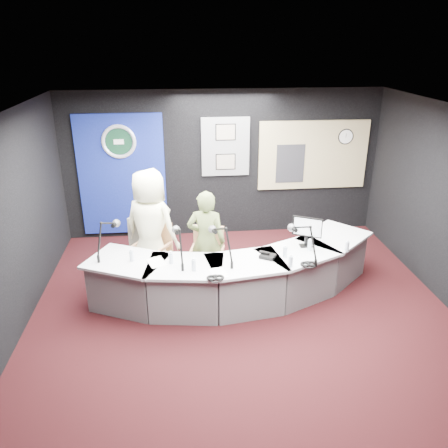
{
  "coord_description": "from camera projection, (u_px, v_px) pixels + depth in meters",
  "views": [
    {
      "loc": [
        -0.82,
        -5.29,
        3.67
      ],
      "look_at": [
        -0.2,
        0.8,
        1.1
      ],
      "focal_mm": 36.0,
      "sensor_mm": 36.0,
      "label": 1
    }
  ],
  "objects": [
    {
      "name": "equipment_rack",
      "position": [
        290.0,
        164.0,
        8.62
      ],
      "size": [
        0.55,
        0.02,
        0.75
      ],
      "primitive_type": "cube",
      "color": "black",
      "rests_on": "booth_window_frame"
    },
    {
      "name": "framed_photo_lower",
      "position": [
        226.0,
        162.0,
        8.48
      ],
      "size": [
        0.34,
        0.02,
        0.27
      ],
      "primitive_type": "cube",
      "color": "#7F6F5D",
      "rests_on": "pinboard"
    },
    {
      "name": "paper_stack",
      "position": [
        157.0,
        262.0,
        6.27
      ],
      "size": [
        0.32,
        0.38,
        0.0
      ],
      "primitive_type": "cube",
      "rotation": [
        0.0,
        0.0,
        0.36
      ],
      "color": "white",
      "rests_on": "broadcast_desk"
    },
    {
      "name": "water_bottles",
      "position": [
        243.0,
        255.0,
        6.28
      ],
      "size": [
        3.17,
        0.54,
        0.18
      ],
      "primitive_type": null,
      "color": "silver",
      "rests_on": "broadcast_desk"
    },
    {
      "name": "boom_mic_a",
      "position": [
        107.0,
        234.0,
        6.43
      ],
      "size": [
        0.32,
        0.71,
        0.6
      ],
      "primitive_type": null,
      "color": "black",
      "rests_on": "broadcast_desk"
    },
    {
      "name": "person_woman",
      "position": [
        206.0,
        241.0,
        6.8
      ],
      "size": [
        0.66,
        0.52,
        1.6
      ],
      "primitive_type": "imported",
      "rotation": [
        0.0,
        0.0,
        2.89
      ],
      "color": "#596736",
      "rests_on": "ground"
    },
    {
      "name": "desk_phone",
      "position": [
        268.0,
        256.0,
        6.38
      ],
      "size": [
        0.26,
        0.25,
        0.05
      ],
      "primitive_type": "cube",
      "rotation": [
        0.0,
        0.0,
        -0.56
      ],
      "color": "black",
      "rests_on": "broadcast_desk"
    },
    {
      "name": "framed_photo_upper",
      "position": [
        226.0,
        132.0,
        8.26
      ],
      "size": [
        0.34,
        0.02,
        0.27
      ],
      "primitive_type": "cube",
      "color": "#7F6F5D",
      "rests_on": "pinboard"
    },
    {
      "name": "seal_center",
      "position": [
        119.0,
        142.0,
        8.13
      ],
      "size": [
        0.48,
        0.01,
        0.48
      ],
      "primitive_type": "cylinder",
      "rotation": [
        1.57,
        0.0,
        0.0
      ],
      "color": "#0D311D",
      "rests_on": "backdrop_panel"
    },
    {
      "name": "wall_left",
      "position": [
        5.0,
        236.0,
        5.52
      ],
      "size": [
        0.02,
        6.0,
        2.8
      ],
      "primitive_type": "cube",
      "color": "black",
      "rests_on": "ground"
    },
    {
      "name": "headphones_near",
      "position": [
        309.0,
        264.0,
        6.18
      ],
      "size": [
        0.23,
        0.23,
        0.04
      ],
      "primitive_type": "torus",
      "color": "black",
      "rests_on": "broadcast_desk"
    },
    {
      "name": "ground",
      "position": [
        244.0,
        317.0,
        6.35
      ],
      "size": [
        6.0,
        6.0,
        0.0
      ],
      "primitive_type": "plane",
      "color": "black",
      "rests_on": "ground"
    },
    {
      "name": "ceiling",
      "position": [
        248.0,
        116.0,
        5.26
      ],
      "size": [
        6.0,
        6.0,
        0.02
      ],
      "primitive_type": "cube",
      "color": "silver",
      "rests_on": "ground"
    },
    {
      "name": "backdrop_panel",
      "position": [
        122.0,
        176.0,
        8.41
      ],
      "size": [
        1.6,
        0.05,
        2.3
      ],
      "primitive_type": "cube",
      "color": "navy",
      "rests_on": "wall_back"
    },
    {
      "name": "wall_front",
      "position": [
        310.0,
        397.0,
        3.06
      ],
      "size": [
        6.0,
        0.02,
        2.8
      ],
      "primitive_type": "cube",
      "color": "black",
      "rests_on": "ground"
    },
    {
      "name": "armchair_left",
      "position": [
        152.0,
        251.0,
        7.11
      ],
      "size": [
        0.8,
        0.8,
        1.04
      ],
      "primitive_type": null,
      "rotation": [
        0.0,
        0.0,
        -0.56
      ],
      "color": "#B27A51",
      "rests_on": "ground"
    },
    {
      "name": "boom_mic_b",
      "position": [
        179.0,
        241.0,
        6.21
      ],
      "size": [
        0.19,
        0.74,
        0.6
      ],
      "primitive_type": null,
      "color": "black",
      "rests_on": "broadcast_desk"
    },
    {
      "name": "computer_monitor",
      "position": [
        307.0,
        227.0,
        6.62
      ],
      "size": [
        0.38,
        0.21,
        0.28
      ],
      "primitive_type": "cube",
      "rotation": [
        0.0,
        0.0,
        -0.48
      ],
      "color": "black",
      "rests_on": "broadcast_desk"
    },
    {
      "name": "headphones_far",
      "position": [
        215.0,
        278.0,
        5.83
      ],
      "size": [
        0.22,
        0.22,
        0.04
      ],
      "primitive_type": "torus",
      "color": "black",
      "rests_on": "broadcast_desk"
    },
    {
      "name": "person_man",
      "position": [
        151.0,
        227.0,
        6.96
      ],
      "size": [
        1.08,
        0.97,
        1.86
      ],
      "primitive_type": "imported",
      "rotation": [
        0.0,
        0.0,
        2.62
      ],
      "color": "#F4F2C3",
      "rests_on": "ground"
    },
    {
      "name": "boom_mic_d",
      "position": [
        304.0,
        238.0,
        6.3
      ],
      "size": [
        0.33,
        0.7,
        0.6
      ],
      "primitive_type": null,
      "color": "black",
      "rests_on": "broadcast_desk"
    },
    {
      "name": "broadcast_desk",
      "position": [
        236.0,
        275.0,
        6.7
      ],
      "size": [
        4.5,
        1.9,
        0.75
      ],
      "primitive_type": null,
      "color": "silver",
      "rests_on": "ground"
    },
    {
      "name": "booth_glow",
      "position": [
        313.0,
        155.0,
        8.63
      ],
      "size": [
        2.0,
        0.02,
        1.2
      ],
      "primitive_type": "cube",
      "color": "#FFE5A1",
      "rests_on": "booth_window_frame"
    },
    {
      "name": "booth_window_frame",
      "position": [
        313.0,
        155.0,
        8.64
      ],
      "size": [
        2.12,
        0.06,
        1.32
      ],
      "primitive_type": "cube",
      "color": "tan",
      "rests_on": "wall_back"
    },
    {
      "name": "wall_back",
      "position": [
        223.0,
        165.0,
        8.56
      ],
      "size": [
        6.0,
        0.02,
        2.8
      ],
      "primitive_type": "cube",
      "color": "black",
      "rests_on": "ground"
    },
    {
      "name": "wall_clock",
      "position": [
        346.0,
        137.0,
        8.53
      ],
      "size": [
        0.28,
        0.01,
        0.28
      ],
      "primitive_type": "cylinder",
      "rotation": [
        1.57,
        0.0,
        0.0
      ],
      "color": "white",
      "rests_on": "booth_window_frame"
    },
    {
      "name": "notepad",
      "position": [
        218.0,
        273.0,
        5.98
      ],
      "size": [
        0.26,
        0.33,
        0.0
      ],
      "primitive_type": "cube",
      "rotation": [
        0.0,
        0.0,
        0.2
      ],
      "color": "white",
      "rests_on": "broadcast_desk"
    },
    {
      "name": "boom_mic_c",
      "position": [
        222.0,
        240.0,
        6.24
      ],
      "size": [
        0.34,
        0.7,
        0.6
      ],
      "primitive_type": null,
      "color": "black",
      "rests_on": "broadcast_desk"
    },
    {
      "name": "armchair_right",
      "position": [
        207.0,
        261.0,
        6.93
      ],
      "size": [
        0.63,
        0.63,
        0.93
      ],
      "primitive_type": null,
      "rotation": [
        0.0,
        0.0,
        -0.24
      ],
      "color": "#B27A51",
      "rests_on": "ground"
    },
    {
      "name": "agency_seal",
      "position": [
        119.0,
        142.0,
        8.12
      ],
      "size": [
        0.63,
        0.07,
        0.63
      ],
      "primitive_type": "torus",
      "rotation": [
        1.57,
        0.0,
        0.0
      ],
      "color": "silver",
      "rests_on": "backdrop_panel"
    },
    {
      "name": "pinboard",
      "position": [
        225.0,
        147.0,
        8.4
      ],
      "size": [
        0.9,
        0.04,
        1.1
      ],
      "primitive_type": "cube",
      "color": "slate",
      "rests_on": "wall_back"
    },
    {
      "name": "draped_jacket",
      "position": [
        143.0,
        240.0,
        7.25
      ],
      "size": [
        0.48,
        0.35,
        0.7
      ],
      "primitive_type": "cube",
      "rotation": [
        0.0,
        0.0,
        -0.56
      ],
      "color": "slate",
      "rests_on": "armchair_left"
    }
  ]
}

